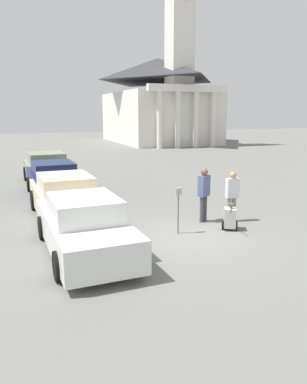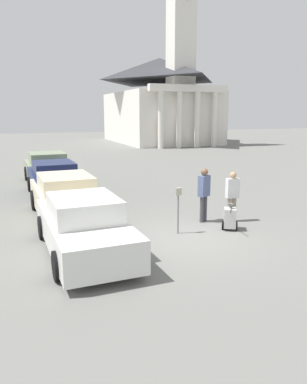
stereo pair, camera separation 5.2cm
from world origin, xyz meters
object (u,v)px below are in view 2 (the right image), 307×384
(parking_meter, at_px, (178,202))
(equipment_cart, at_px, (230,218))
(parked_car_cream, at_px, (66,198))
(parked_car_sage, at_px, (47,169))
(parked_car_navy, at_px, (54,180))
(person_worker, at_px, (204,191))
(parked_car_white, at_px, (84,226))
(person_supervisor, at_px, (232,193))
(church, at_px, (161,97))

(parking_meter, distance_m, equipment_cart, 1.78)
(parked_car_cream, bearing_deg, parked_car_sage, 88.01)
(parked_car_navy, xyz_separation_m, parking_meter, (2.93, -6.53, 0.26))
(parked_car_cream, xyz_separation_m, person_worker, (4.24, -2.05, 0.32))
(parked_car_white, height_order, person_worker, person_worker)
(person_worker, relative_size, person_supervisor, 1.07)
(parked_car_navy, relative_size, person_worker, 2.74)
(person_worker, xyz_separation_m, church, (11.23, 32.28, 4.38))
(parked_car_white, height_order, parked_car_cream, parked_car_cream)
(parked_car_navy, bearing_deg, parking_meter, -67.80)
(person_supervisor, bearing_deg, parked_car_navy, -43.16)
(parked_car_sage, bearing_deg, parked_car_white, -91.99)
(parking_meter, bearing_deg, parked_car_sage, 106.86)
(parked_car_white, bearing_deg, person_worker, 16.24)
(parked_car_white, relative_size, person_worker, 2.70)
(parked_car_cream, distance_m, parking_meter, 4.13)
(parked_car_cream, relative_size, person_worker, 2.89)
(person_supervisor, relative_size, church, 0.07)
(parked_car_navy, xyz_separation_m, church, (15.48, 26.59, 4.71))
(parked_car_cream, height_order, parked_car_navy, parked_car_cream)
(parked_car_navy, distance_m, parked_car_sage, 3.15)
(equipment_cart, bearing_deg, church, 100.95)
(equipment_cart, bearing_deg, parked_car_cream, 174.68)
(parked_car_cream, bearing_deg, person_worker, -27.77)
(parked_car_navy, bearing_deg, parked_car_white, -91.98)
(parked_car_navy, xyz_separation_m, parked_car_sage, (0.00, 3.15, 0.03))
(parked_car_navy, height_order, person_worker, person_worker)
(parked_car_white, bearing_deg, parked_car_navy, 88.02)
(person_supervisor, xyz_separation_m, equipment_cart, (-0.55, -0.79, -0.57))
(parked_car_cream, height_order, parking_meter, parked_car_cream)
(church, bearing_deg, equipment_cart, -108.07)
(person_worker, bearing_deg, equipment_cart, 80.27)
(parked_car_cream, bearing_deg, parking_meter, -46.57)
(parked_car_navy, xyz_separation_m, person_supervisor, (5.14, -5.99, 0.24))
(parked_car_navy, xyz_separation_m, person_worker, (4.24, -5.69, 0.32))
(parking_meter, distance_m, person_worker, 1.56)
(parked_car_white, distance_m, equipment_cart, 4.61)
(parked_car_navy, bearing_deg, parked_car_cream, -91.98)
(parked_car_white, distance_m, parked_car_cream, 3.45)
(parked_car_cream, distance_m, parked_car_sage, 6.79)
(parked_car_navy, relative_size, parking_meter, 3.52)
(person_worker, xyz_separation_m, equipment_cart, (0.35, -1.09, -0.65))
(equipment_cart, bearing_deg, parking_meter, -159.40)
(parking_meter, bearing_deg, person_supervisor, 13.75)
(parked_car_white, xyz_separation_m, parked_car_navy, (-0.00, 7.09, 0.02))
(parking_meter, bearing_deg, parked_car_white, -169.26)
(equipment_cart, bearing_deg, person_supervisor, 83.93)
(parked_car_sage, distance_m, parking_meter, 10.12)
(parked_car_navy, xyz_separation_m, equipment_cart, (4.59, -6.78, -0.33))
(parking_meter, height_order, equipment_cart, parking_meter)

